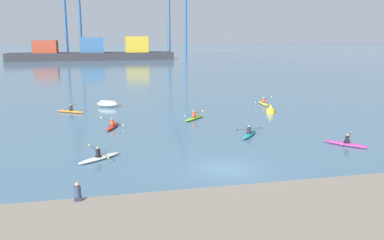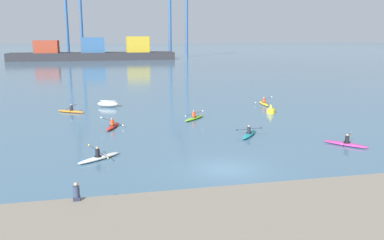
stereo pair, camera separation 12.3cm
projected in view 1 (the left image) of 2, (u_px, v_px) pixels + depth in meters
The scene contains 14 objects.
ground_plane at pixel (227, 169), 25.54m from camera, with size 800.00×800.00×0.00m, color #476B84.
container_barge at pixel (94, 52), 138.14m from camera, with size 55.11×9.52×7.97m.
gantry_crane_west at pixel (71, 4), 146.31m from camera, with size 6.34×21.22×37.96m.
gantry_crane_west_mid at pixel (177, 4), 149.77m from camera, with size 7.57×20.25×37.77m.
capsized_dinghy at pixel (108, 104), 47.68m from camera, with size 2.82×2.04×0.76m.
channel_buoy at pixel (270, 110), 43.91m from camera, with size 0.90×0.90×1.00m.
kayak_orange at pixel (71, 111), 44.22m from camera, with size 3.19×2.33×0.95m.
kayak_teal at pixel (249, 134), 33.96m from camera, with size 2.48×3.11×0.95m.
kayak_yellow at pixel (263, 103), 49.39m from camera, with size 2.20×3.44×1.01m.
kayak_red at pixel (112, 126), 36.91m from camera, with size 2.10×3.42×1.04m.
kayak_magenta at pixel (346, 143), 30.96m from camera, with size 2.63×3.00×0.95m.
kayak_white at pixel (99, 157), 27.40m from camera, with size 3.06×2.55×0.95m.
kayak_lime at pixel (194, 118), 40.65m from camera, with size 2.75×2.90×1.04m.
seated_onlooker at pixel (78, 193), 18.80m from camera, with size 0.32×0.30×0.90m.
Camera 1 is at (-7.46, -23.29, 8.30)m, focal length 37.72 mm.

